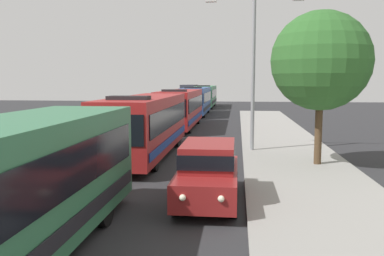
# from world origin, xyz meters

# --- Properties ---
(bus_lead) EXTENTS (2.58, 10.49, 3.21)m
(bus_lead) POSITION_xyz_m (-1.30, 11.51, 1.69)
(bus_lead) COLOR #33724C
(bus_lead) RESTS_ON ground_plane
(bus_second_in_line) EXTENTS (2.58, 11.07, 3.21)m
(bus_second_in_line) POSITION_xyz_m (-1.30, 24.50, 1.69)
(bus_second_in_line) COLOR maroon
(bus_second_in_line) RESTS_ON ground_plane
(bus_middle) EXTENTS (2.58, 11.52, 3.21)m
(bus_middle) POSITION_xyz_m (-1.30, 37.33, 1.69)
(bus_middle) COLOR maroon
(bus_middle) RESTS_ON ground_plane
(bus_fourth_in_line) EXTENTS (2.58, 11.27, 3.21)m
(bus_fourth_in_line) POSITION_xyz_m (-1.30, 50.08, 1.69)
(bus_fourth_in_line) COLOR #284C8C
(bus_fourth_in_line) RESTS_ON ground_plane
(bus_rear) EXTENTS (2.58, 12.24, 3.21)m
(bus_rear) POSITION_xyz_m (-1.30, 63.56, 1.69)
(bus_rear) COLOR #33724C
(bus_rear) RESTS_ON ground_plane
(white_suv) EXTENTS (1.86, 4.69, 1.90)m
(white_suv) POSITION_xyz_m (2.40, 16.91, 1.03)
(white_suv) COLOR maroon
(white_suv) RESTS_ON ground_plane
(box_truck_oncoming) EXTENTS (2.35, 6.94, 3.15)m
(box_truck_oncoming) POSITION_xyz_m (-4.60, 70.30, 1.70)
(box_truck_oncoming) COLOR navy
(box_truck_oncoming) RESTS_ON ground_plane
(streetlamp_mid) EXTENTS (5.04, 0.28, 8.15)m
(streetlamp_mid) POSITION_xyz_m (4.10, 26.21, 5.09)
(streetlamp_mid) COLOR gray
(streetlamp_mid) RESTS_ON sidewalk
(roadside_tree) EXTENTS (4.34, 4.34, 6.73)m
(roadside_tree) POSITION_xyz_m (6.89, 22.74, 4.70)
(roadside_tree) COLOR #4C3823
(roadside_tree) RESTS_ON sidewalk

